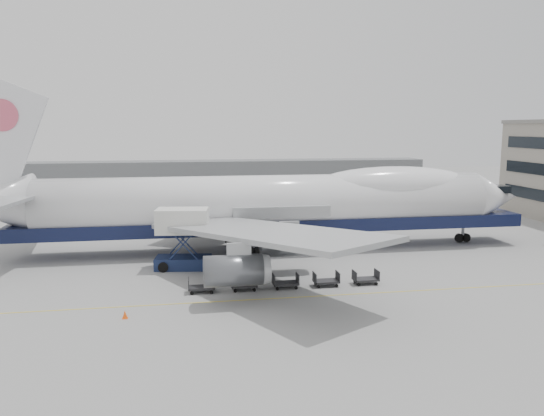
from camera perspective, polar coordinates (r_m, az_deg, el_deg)
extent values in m
plane|color=gray|center=(51.86, 1.74, -7.50)|extent=(260.00, 260.00, 0.00)
cube|color=gold|center=(46.26, 3.23, -9.54)|extent=(60.00, 0.15, 0.01)
cube|color=slate|center=(119.31, -9.69, 3.34)|extent=(110.00, 8.00, 7.00)
cylinder|color=white|center=(62.22, -0.42, 0.62)|extent=(52.00, 6.40, 6.40)
cube|color=#0E1435|center=(62.80, 0.49, -1.68)|extent=(60.00, 5.76, 1.50)
cone|color=white|center=(72.71, 22.77, 1.11)|extent=(6.00, 6.40, 6.40)
ellipsoid|color=white|center=(66.30, 13.02, 2.43)|extent=(20.67, 5.78, 4.56)
cylinder|color=#DD556F|center=(63.59, -27.02, 8.89)|extent=(3.40, 0.30, 3.40)
cube|color=#9EA0A3|center=(47.96, -1.21, -2.56)|extent=(20.35, 26.74, 2.26)
cube|color=#9EA0A3|center=(75.98, -4.38, 1.62)|extent=(20.35, 26.74, 2.26)
cylinder|color=#595B60|center=(80.73, -6.80, 0.43)|extent=(4.80, 2.60, 2.60)
cylinder|color=#595B60|center=(72.42, -1.69, -0.47)|extent=(4.80, 2.60, 2.60)
cylinder|color=#595B60|center=(53.04, 1.33, -3.89)|extent=(4.80, 2.60, 2.60)
cylinder|color=#595B60|center=(43.55, -4.22, -6.73)|extent=(4.80, 2.60, 2.60)
cylinder|color=slate|center=(71.34, 19.84, -2.48)|extent=(0.36, 0.36, 2.50)
cylinder|color=black|center=(71.47, 19.81, -3.03)|extent=(1.10, 0.45, 1.10)
cylinder|color=slate|center=(59.70, -2.80, -4.09)|extent=(0.36, 0.36, 2.50)
cylinder|color=black|center=(59.86, -2.79, -4.74)|extent=(1.10, 0.45, 1.10)
cylinder|color=slate|center=(65.52, -3.43, -2.94)|extent=(0.36, 0.36, 2.50)
cylinder|color=black|center=(65.67, -3.42, -3.53)|extent=(1.10, 0.45, 1.10)
cube|color=#172245|center=(55.72, -9.50, -5.80)|extent=(5.97, 3.47, 1.24)
cube|color=silver|center=(54.79, -9.62, -1.36)|extent=(5.56, 3.63, 2.49)
cube|color=#172245|center=(54.00, -9.55, -3.89)|extent=(4.00, 0.67, 4.45)
cube|color=#172245|center=(56.43, -9.56, -3.34)|extent=(4.00, 0.67, 4.45)
cube|color=slate|center=(56.58, -9.62, -1.05)|extent=(2.88, 1.72, 0.15)
cylinder|color=black|center=(54.70, -11.64, -6.26)|extent=(1.02, 0.40, 1.02)
cylinder|color=black|center=(56.89, -11.56, -5.68)|extent=(1.02, 0.40, 1.02)
cylinder|color=black|center=(54.69, -7.35, -6.15)|extent=(1.02, 0.40, 1.02)
cylinder|color=black|center=(56.88, -7.44, -5.57)|extent=(1.02, 0.40, 1.02)
cone|color=#FF530D|center=(42.75, -15.54, -10.97)|extent=(0.40, 0.40, 0.63)
cube|color=#FF530D|center=(42.85, -15.53, -11.35)|extent=(0.42, 0.42, 0.03)
cube|color=#2D2D30|center=(47.70, -7.61, -8.47)|extent=(2.30, 1.35, 0.18)
cube|color=#2D2D30|center=(47.57, -8.96, -8.05)|extent=(0.08, 1.35, 0.90)
cube|color=#2D2D30|center=(47.63, -6.28, -7.97)|extent=(0.08, 1.35, 0.90)
cylinder|color=black|center=(47.25, -8.62, -9.04)|extent=(0.30, 0.12, 0.30)
cylinder|color=black|center=(48.30, -8.64, -8.64)|extent=(0.30, 0.12, 0.30)
cylinder|color=black|center=(47.30, -6.53, -8.98)|extent=(0.30, 0.12, 0.30)
cylinder|color=black|center=(48.35, -6.61, -8.58)|extent=(0.30, 0.12, 0.30)
cube|color=#2D2D30|center=(47.97, -3.03, -8.30)|extent=(2.30, 1.35, 0.18)
cube|color=#2D2D30|center=(47.74, -4.35, -7.90)|extent=(0.08, 1.35, 0.90)
cube|color=#2D2D30|center=(47.98, -1.71, -7.79)|extent=(0.08, 1.35, 0.90)
cylinder|color=black|center=(47.45, -3.98, -8.88)|extent=(0.30, 0.12, 0.30)
cylinder|color=black|center=(48.49, -4.11, -8.49)|extent=(0.30, 0.12, 0.30)
cylinder|color=black|center=(47.64, -1.92, -8.80)|extent=(0.30, 0.12, 0.30)
cylinder|color=black|center=(48.68, -2.10, -8.41)|extent=(0.30, 0.12, 0.30)
cube|color=#2D2D30|center=(48.53, 1.47, -8.09)|extent=(2.30, 1.35, 0.18)
cube|color=#2D2D30|center=(48.22, 0.18, -7.70)|extent=(0.08, 1.35, 0.90)
cube|color=#2D2D30|center=(48.63, 2.76, -7.57)|extent=(0.08, 1.35, 0.90)
cylinder|color=black|center=(47.95, 0.59, -8.67)|extent=(0.30, 0.12, 0.30)
cylinder|color=black|center=(48.98, 0.36, -8.29)|extent=(0.30, 0.12, 0.30)
cylinder|color=black|center=(48.27, 2.60, -8.56)|extent=(0.30, 0.12, 0.30)
cylinder|color=black|center=(49.29, 2.33, -8.19)|extent=(0.30, 0.12, 0.30)
cube|color=#2D2D30|center=(49.37, 5.84, -7.84)|extent=(2.30, 1.35, 0.18)
cube|color=#2D2D30|center=(48.98, 4.59, -7.47)|extent=(0.08, 1.35, 0.90)
cube|color=#2D2D30|center=(49.56, 7.08, -7.32)|extent=(0.08, 1.35, 0.90)
cylinder|color=black|center=(48.74, 5.03, -8.42)|extent=(0.30, 0.12, 0.30)
cylinder|color=black|center=(49.75, 4.71, -8.05)|extent=(0.30, 0.12, 0.30)
cylinder|color=black|center=(49.18, 6.97, -8.29)|extent=(0.30, 0.12, 0.30)
cylinder|color=black|center=(50.19, 6.61, -7.93)|extent=(0.30, 0.12, 0.30)
cube|color=#2D2D30|center=(50.49, 10.03, -7.55)|extent=(2.30, 1.35, 0.18)
cube|color=#2D2D30|center=(50.03, 8.85, -7.20)|extent=(0.08, 1.35, 0.90)
cube|color=#2D2D30|center=(50.75, 11.22, -7.03)|extent=(0.08, 1.35, 0.90)
cylinder|color=black|center=(49.80, 9.30, -8.12)|extent=(0.30, 0.12, 0.30)
cylinder|color=black|center=(50.80, 8.90, -7.77)|extent=(0.30, 0.12, 0.30)
cylinder|color=black|center=(50.37, 11.15, -7.98)|extent=(0.30, 0.12, 0.30)
cylinder|color=black|center=(51.35, 10.71, -7.64)|extent=(0.30, 0.12, 0.30)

